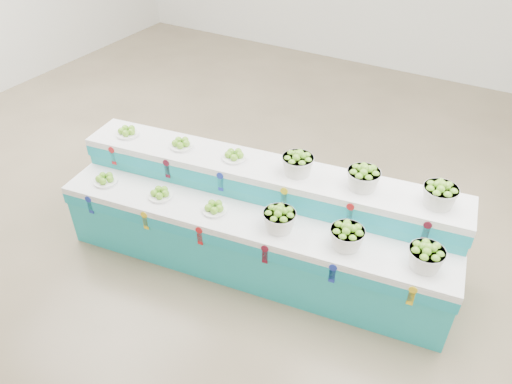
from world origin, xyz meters
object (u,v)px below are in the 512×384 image
Objects in this scene: plate_upper_mid at (181,143)px; basket_upper_right at (440,194)px; display_stand at (256,221)px; basket_lower_left at (279,219)px.

basket_upper_right is (2.49, 0.34, 0.06)m from plate_upper_mid.
display_stand is 0.51m from basket_lower_left.
display_stand is 15.84× the size of plate_upper_mid.
basket_upper_right is (1.20, 0.65, 0.30)m from basket_lower_left.
display_stand is at bearing -163.69° from basket_upper_right.
basket_lower_left is 1.22× the size of plate_upper_mid.
display_stand is 12.97× the size of basket_lower_left.
plate_upper_mid is (-1.29, 0.31, 0.24)m from basket_lower_left.
basket_lower_left is at bearing -13.37° from plate_upper_mid.
basket_lower_left is 1.39m from basket_upper_right.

